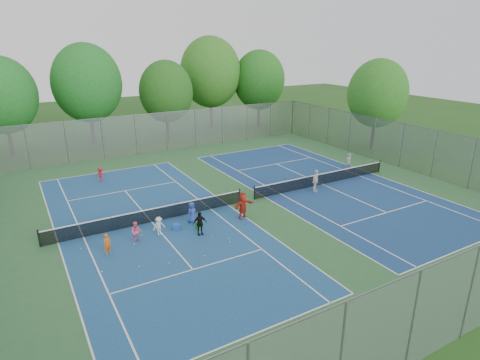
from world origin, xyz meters
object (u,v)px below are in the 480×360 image
(net_right, at_px, (323,179))
(ball_crate, at_px, (176,227))
(instructor, at_px, (348,162))
(net_left, at_px, (151,216))
(ball_hopper, at_px, (198,225))

(net_right, xyz_separation_m, ball_crate, (-13.02, -1.70, -0.29))
(instructor, bearing_deg, net_left, 5.32)
(net_right, bearing_deg, net_left, 180.00)
(net_left, relative_size, ball_hopper, 25.39)
(ball_crate, xyz_separation_m, ball_hopper, (1.15, -0.63, 0.08))
(instructor, bearing_deg, ball_crate, 11.08)
(net_right, relative_size, ball_hopper, 25.39)
(net_left, xyz_separation_m, net_right, (14.00, 0.00, 0.00))
(ball_crate, distance_m, ball_hopper, 1.31)
(ball_crate, relative_size, ball_hopper, 0.78)
(net_left, xyz_separation_m, instructor, (18.39, 1.70, 0.32))
(ball_hopper, relative_size, instructor, 0.33)
(net_right, bearing_deg, instructor, 21.18)
(net_right, height_order, ball_hopper, net_right)
(ball_crate, height_order, ball_hopper, ball_hopper)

